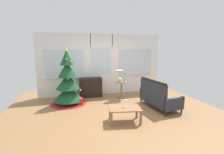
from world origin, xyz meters
TOP-DOWN VIEW (x-y plane):
  - ground_plane at (0.00, 0.00)m, footprint 6.76×6.76m
  - back_wall_with_door at (0.00, 2.08)m, footprint 5.20×0.14m
  - christmas_tree at (-1.41, 1.10)m, footprint 1.25×1.25m
  - dresser_cabinet at (-0.53, 1.79)m, footprint 0.91×0.47m
  - settee_sofa at (1.44, -0.05)m, footprint 0.87×1.54m
  - side_table at (0.59, 1.16)m, footprint 0.50×0.48m
  - table_lamp at (0.53, 1.20)m, footprint 0.28×0.28m
  - flower_vase at (0.69, 1.10)m, footprint 0.11×0.10m
  - coffee_table at (0.05, -0.79)m, footprint 0.92×0.65m
  - wine_glass at (0.11, -0.71)m, footprint 0.08×0.08m
  - gift_box at (-1.04, 0.93)m, footprint 0.22×0.20m

SIDE VIEW (x-z plane):
  - ground_plane at x=0.00m, z-range 0.00..0.00m
  - gift_box at x=-1.04m, z-range 0.00..0.22m
  - coffee_table at x=0.05m, z-range 0.14..0.53m
  - settee_sofa at x=1.44m, z-range -0.10..0.86m
  - dresser_cabinet at x=-0.53m, z-range 0.00..0.78m
  - side_table at x=0.59m, z-range 0.15..0.84m
  - wine_glass at x=0.11m, z-range 0.44..0.63m
  - christmas_tree at x=-1.41m, z-range -0.29..1.70m
  - flower_vase at x=0.69m, z-range 0.64..0.99m
  - table_lamp at x=0.53m, z-range 0.76..1.20m
  - back_wall_with_door at x=0.00m, z-range 0.00..2.55m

